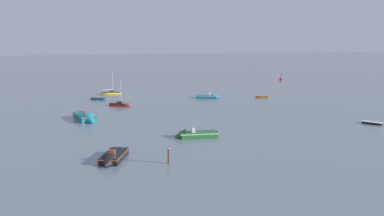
{
  "coord_description": "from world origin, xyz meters",
  "views": [
    {
      "loc": [
        -43.71,
        -20.65,
        11.23
      ],
      "look_at": [
        -15.07,
        38.35,
        0.58
      ],
      "focal_mm": 37.14,
      "sensor_mm": 36.0,
      "label": 1
    }
  ],
  "objects_px": {
    "sailboat_moored_1": "(111,93)",
    "mooring_post_near": "(169,156)",
    "motorboat_moored_1": "(87,119)",
    "rowboat_moored_1": "(98,99)",
    "rowboat_moored_2": "(262,97)",
    "channel_buoy": "(281,79)",
    "motorboat_moored_0": "(192,135)",
    "motorboat_moored_2": "(112,159)",
    "sailboat_moored_0": "(119,105)",
    "rowboat_moored_0": "(372,123)",
    "motorboat_moored_3": "(210,97)"
  },
  "relations": [
    {
      "from": "motorboat_moored_0",
      "to": "sailboat_moored_0",
      "type": "distance_m",
      "value": 27.88
    },
    {
      "from": "motorboat_moored_1",
      "to": "motorboat_moored_2",
      "type": "height_order",
      "value": "motorboat_moored_1"
    },
    {
      "from": "motorboat_moored_1",
      "to": "channel_buoy",
      "type": "bearing_deg",
      "value": 117.78
    },
    {
      "from": "channel_buoy",
      "to": "mooring_post_near",
      "type": "height_order",
      "value": "channel_buoy"
    },
    {
      "from": "motorboat_moored_0",
      "to": "rowboat_moored_2",
      "type": "xyz_separation_m",
      "value": [
        28.84,
        25.63,
        -0.12
      ]
    },
    {
      "from": "rowboat_moored_1",
      "to": "mooring_post_near",
      "type": "xyz_separation_m",
      "value": [
        -3.83,
        -46.22,
        0.59
      ]
    },
    {
      "from": "channel_buoy",
      "to": "sailboat_moored_1",
      "type": "bearing_deg",
      "value": -169.0
    },
    {
      "from": "motorboat_moored_2",
      "to": "channel_buoy",
      "type": "bearing_deg",
      "value": 162.92
    },
    {
      "from": "sailboat_moored_1",
      "to": "channel_buoy",
      "type": "height_order",
      "value": "sailboat_moored_1"
    },
    {
      "from": "motorboat_moored_1",
      "to": "sailboat_moored_0",
      "type": "bearing_deg",
      "value": 142.03
    },
    {
      "from": "motorboat_moored_1",
      "to": "rowboat_moored_0",
      "type": "bearing_deg",
      "value": 57.89
    },
    {
      "from": "sailboat_moored_1",
      "to": "rowboat_moored_2",
      "type": "bearing_deg",
      "value": -26.75
    },
    {
      "from": "rowboat_moored_0",
      "to": "motorboat_moored_0",
      "type": "height_order",
      "value": "motorboat_moored_0"
    },
    {
      "from": "motorboat_moored_3",
      "to": "channel_buoy",
      "type": "xyz_separation_m",
      "value": [
        39.18,
        26.32,
        0.22
      ]
    },
    {
      "from": "rowboat_moored_1",
      "to": "channel_buoy",
      "type": "relative_size",
      "value": 1.49
    },
    {
      "from": "motorboat_moored_1",
      "to": "motorboat_moored_3",
      "type": "xyz_separation_m",
      "value": [
        28.0,
        13.5,
        -0.07
      ]
    },
    {
      "from": "motorboat_moored_2",
      "to": "sailboat_moored_0",
      "type": "distance_m",
      "value": 34.98
    },
    {
      "from": "motorboat_moored_0",
      "to": "sailboat_moored_1",
      "type": "distance_m",
      "value": 45.22
    },
    {
      "from": "motorboat_moored_1",
      "to": "channel_buoy",
      "type": "relative_size",
      "value": 2.96
    },
    {
      "from": "motorboat_moored_1",
      "to": "sailboat_moored_1",
      "type": "xyz_separation_m",
      "value": [
        11.06,
        28.92,
        -0.08
      ]
    },
    {
      "from": "motorboat_moored_1",
      "to": "motorboat_moored_2",
      "type": "bearing_deg",
      "value": -8.03
    },
    {
      "from": "sailboat_moored_0",
      "to": "channel_buoy",
      "type": "xyz_separation_m",
      "value": [
        59.04,
        28.24,
        0.24
      ]
    },
    {
      "from": "rowboat_moored_2",
      "to": "sailboat_moored_1",
      "type": "distance_m",
      "value": 33.46
    },
    {
      "from": "motorboat_moored_1",
      "to": "rowboat_moored_1",
      "type": "bearing_deg",
      "value": 160.12
    },
    {
      "from": "rowboat_moored_1",
      "to": "motorboat_moored_1",
      "type": "xyz_separation_m",
      "value": [
        -6.54,
        -21.4,
        0.16
      ]
    },
    {
      "from": "motorboat_moored_2",
      "to": "sailboat_moored_0",
      "type": "bearing_deg",
      "value": -165.63
    },
    {
      "from": "rowboat_moored_2",
      "to": "motorboat_moored_2",
      "type": "distance_m",
      "value": 50.91
    },
    {
      "from": "rowboat_moored_0",
      "to": "motorboat_moored_1",
      "type": "height_order",
      "value": "motorboat_moored_1"
    },
    {
      "from": "motorboat_moored_2",
      "to": "channel_buoy",
      "type": "distance_m",
      "value": 92.69
    },
    {
      "from": "motorboat_moored_1",
      "to": "channel_buoy",
      "type": "distance_m",
      "value": 78.09
    },
    {
      "from": "sailboat_moored_0",
      "to": "mooring_post_near",
      "type": "bearing_deg",
      "value": -51.65
    },
    {
      "from": "sailboat_moored_1",
      "to": "mooring_post_near",
      "type": "xyz_separation_m",
      "value": [
        -8.35,
        -53.74,
        0.51
      ]
    },
    {
      "from": "rowboat_moored_0",
      "to": "sailboat_moored_0",
      "type": "height_order",
      "value": "sailboat_moored_0"
    },
    {
      "from": "rowboat_moored_2",
      "to": "motorboat_moored_1",
      "type": "xyz_separation_m",
      "value": [
        -38.21,
        -9.36,
        0.18
      ]
    },
    {
      "from": "rowboat_moored_1",
      "to": "motorboat_moored_1",
      "type": "distance_m",
      "value": 22.37
    },
    {
      "from": "motorboat_moored_0",
      "to": "rowboat_moored_2",
      "type": "relative_size",
      "value": 1.82
    },
    {
      "from": "motorboat_moored_2",
      "to": "channel_buoy",
      "type": "height_order",
      "value": "channel_buoy"
    },
    {
      "from": "motorboat_moored_0",
      "to": "motorboat_moored_1",
      "type": "relative_size",
      "value": 0.82
    },
    {
      "from": "rowboat_moored_0",
      "to": "sailboat_moored_0",
      "type": "distance_m",
      "value": 42.04
    },
    {
      "from": "rowboat_moored_1",
      "to": "sailboat_moored_1",
      "type": "bearing_deg",
      "value": 99.69
    },
    {
      "from": "rowboat_moored_0",
      "to": "rowboat_moored_1",
      "type": "height_order",
      "value": "rowboat_moored_1"
    },
    {
      "from": "rowboat_moored_1",
      "to": "motorboat_moored_2",
      "type": "xyz_separation_m",
      "value": [
        -8.52,
        -43.3,
        0.09
      ]
    },
    {
      "from": "motorboat_moored_3",
      "to": "channel_buoy",
      "type": "relative_size",
      "value": 2.25
    },
    {
      "from": "rowboat_moored_1",
      "to": "motorboat_moored_1",
      "type": "height_order",
      "value": "motorboat_moored_1"
    },
    {
      "from": "channel_buoy",
      "to": "motorboat_moored_0",
      "type": "bearing_deg",
      "value": -135.86
    },
    {
      "from": "rowboat_moored_0",
      "to": "motorboat_moored_0",
      "type": "relative_size",
      "value": 0.55
    },
    {
      "from": "rowboat_moored_1",
      "to": "motorboat_moored_2",
      "type": "height_order",
      "value": "motorboat_moored_2"
    },
    {
      "from": "motorboat_moored_0",
      "to": "rowboat_moored_2",
      "type": "height_order",
      "value": "motorboat_moored_0"
    },
    {
      "from": "channel_buoy",
      "to": "rowboat_moored_1",
      "type": "bearing_deg",
      "value": -163.1
    },
    {
      "from": "sailboat_moored_0",
      "to": "sailboat_moored_1",
      "type": "height_order",
      "value": "sailboat_moored_1"
    }
  ]
}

